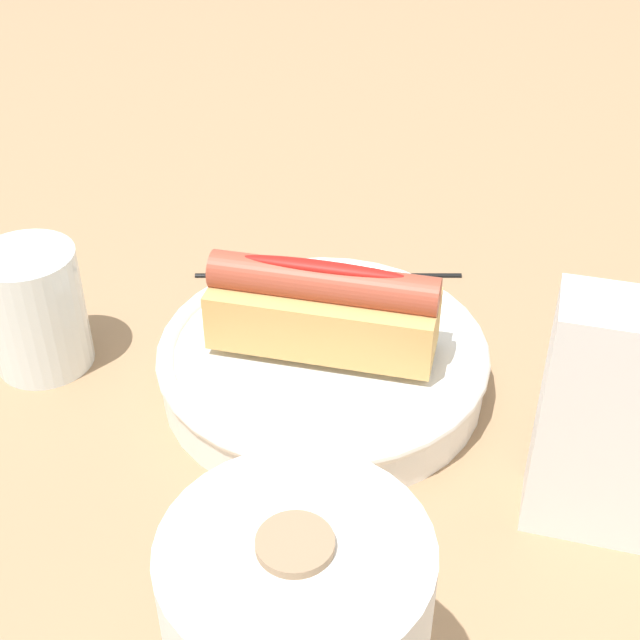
{
  "coord_description": "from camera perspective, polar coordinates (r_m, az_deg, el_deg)",
  "views": [
    {
      "loc": [
        -0.09,
        0.47,
        0.4
      ],
      "look_at": [
        0.0,
        0.0,
        0.06
      ],
      "focal_mm": 49.72,
      "sensor_mm": 36.0,
      "label": 1
    }
  ],
  "objects": [
    {
      "name": "water_glass",
      "position": [
        0.65,
        -17.79,
        0.44
      ],
      "size": [
        0.07,
        0.07,
        0.09
      ],
      "color": "white",
      "rests_on": "ground_plane"
    },
    {
      "name": "serving_bowl",
      "position": [
        0.61,
        -0.0,
        -2.86
      ],
      "size": [
        0.23,
        0.23,
        0.04
      ],
      "color": "white",
      "rests_on": "ground_plane"
    },
    {
      "name": "hotdog_front",
      "position": [
        0.58,
        -0.0,
        0.63
      ],
      "size": [
        0.15,
        0.06,
        0.06
      ],
      "color": "tan",
      "rests_on": "serving_bowl"
    },
    {
      "name": "ground_plane",
      "position": [
        0.62,
        0.19,
        -4.2
      ],
      "size": [
        2.4,
        2.4,
        0.0
      ],
      "primitive_type": "plane",
      "color": "#9E7A56"
    },
    {
      "name": "chopstick_near",
      "position": [
        0.73,
        0.54,
        3.0
      ],
      "size": [
        0.22,
        0.05,
        0.01
      ],
      "primitive_type": "cylinder",
      "rotation": [
        0.0,
        1.57,
        0.19
      ],
      "color": "black",
      "rests_on": "ground_plane"
    }
  ]
}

